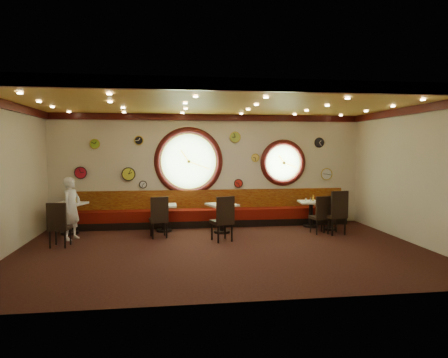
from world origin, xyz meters
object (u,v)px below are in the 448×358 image
at_px(condiment_a_salt, 64,201).
at_px(condiment_b_salt, 162,203).
at_px(chair_e, 321,212).
at_px(condiment_c_pepper, 224,202).
at_px(chair_c, 224,216).
at_px(chair_d, 337,210).
at_px(condiment_c_salt, 219,201).
at_px(table_c, 222,214).
at_px(condiment_e_bottle, 313,198).
at_px(waiter, 72,208).
at_px(table_e, 311,211).
at_px(condiment_e_salt, 306,199).
at_px(condiment_a_pepper, 67,201).
at_px(chair_a, 58,222).
at_px(condiment_c_bottle, 224,200).
at_px(condiment_a_bottle, 76,199).
at_px(table_d, 330,214).
at_px(table_a, 69,214).
at_px(condiment_e_pepper, 310,200).
at_px(chair_b, 159,214).
at_px(condiment_d_salt, 327,203).
at_px(condiment_b_bottle, 166,201).
at_px(condiment_d_bottle, 333,202).
at_px(condiment_d_pepper, 332,204).
at_px(table_b, 164,215).

distance_m(condiment_a_salt, condiment_b_salt, 2.52).
bearing_deg(chair_e, condiment_c_pepper, 161.02).
bearing_deg(chair_c, chair_d, -11.96).
bearing_deg(condiment_c_salt, table_c, -57.78).
relative_size(condiment_e_bottle, waiter, 0.11).
height_order(table_c, table_e, table_c).
xyz_separation_m(condiment_c_salt, condiment_e_salt, (2.53, 0.41, -0.04)).
distance_m(chair_e, condiment_a_salt, 6.69).
bearing_deg(condiment_a_pepper, chair_a, -84.00).
xyz_separation_m(chair_e, condiment_a_salt, (-6.62, 0.92, 0.29)).
bearing_deg(chair_c, condiment_c_bottle, 62.90).
xyz_separation_m(chair_e, condiment_a_bottle, (-6.33, 0.98, 0.34)).
xyz_separation_m(table_d, condiment_a_pepper, (-6.97, 0.32, 0.44)).
bearing_deg(chair_d, condiment_e_salt, 98.33).
bearing_deg(chair_a, table_a, 101.42).
xyz_separation_m(chair_d, condiment_e_pepper, (-0.32, 1.09, 0.13)).
xyz_separation_m(table_a, chair_e, (6.50, -0.89, 0.06)).
bearing_deg(table_a, condiment_e_pepper, 0.36).
height_order(condiment_c_salt, condiment_c_pepper, condiment_c_salt).
bearing_deg(condiment_c_salt, condiment_c_pepper, -57.02).
xyz_separation_m(chair_b, condiment_d_salt, (4.54, 0.51, 0.13)).
xyz_separation_m(chair_a, condiment_a_pepper, (-0.15, 1.39, 0.28)).
bearing_deg(condiment_c_salt, table_a, 175.82).
bearing_deg(waiter, condiment_a_bottle, 29.01).
bearing_deg(condiment_d_salt, condiment_e_bottle, 116.68).
height_order(chair_b, condiment_b_salt, chair_b).
xyz_separation_m(chair_a, chair_d, (6.73, 0.42, 0.07)).
relative_size(chair_d, condiment_b_bottle, 4.08).
height_order(condiment_a_salt, condiment_e_bottle, condiment_e_bottle).
xyz_separation_m(table_e, chair_c, (-2.70, -1.46, 0.16)).
distance_m(chair_a, condiment_a_salt, 1.54).
bearing_deg(table_c, chair_a, -164.18).
height_order(chair_b, condiment_d_bottle, chair_b).
xyz_separation_m(chair_c, condiment_a_bottle, (-3.70, 1.49, 0.28)).
distance_m(chair_c, condiment_b_bottle, 2.03).
xyz_separation_m(table_c, condiment_b_bottle, (-1.46, 0.46, 0.33)).
height_order(condiment_a_salt, condiment_c_pepper, condiment_a_salt).
relative_size(chair_e, waiter, 0.40).
relative_size(chair_a, condiment_c_pepper, 5.56).
bearing_deg(condiment_b_bottle, table_c, -17.63).
relative_size(table_d, chair_e, 1.17).
bearing_deg(condiment_d_pepper, condiment_c_pepper, 179.86).
xyz_separation_m(chair_a, condiment_b_salt, (2.28, 1.50, 0.19)).
height_order(table_d, chair_e, chair_e).
height_order(chair_b, condiment_d_salt, chair_b).
bearing_deg(condiment_d_salt, table_c, -178.48).
xyz_separation_m(table_d, condiment_e_pepper, (-0.41, 0.44, 0.36)).
relative_size(condiment_c_bottle, condiment_d_bottle, 0.98).
bearing_deg(table_b, table_a, 179.59).
xyz_separation_m(condiment_a_pepper, condiment_d_pepper, (6.99, -0.38, -0.15)).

